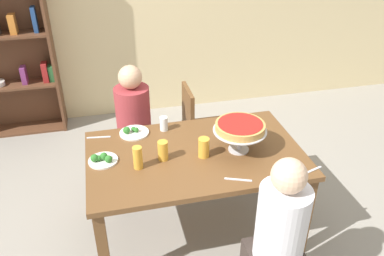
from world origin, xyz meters
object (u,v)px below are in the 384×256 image
object	(u,v)px
deep_dish_pizza_stand	(240,128)
cutlery_fork_near	(99,137)
salad_plate_far_diner	(102,159)
cutlery_fork_far	(311,171)
beer_glass_amber_tall	(204,148)
chair_far_right	(200,126)
cutlery_knife_near	(238,180)
salad_plate_spare	(133,132)
beer_glass_amber_short	(138,158)
beer_glass_amber_spare	(163,151)
diner_near_right	(278,249)
salad_plate_near_diner	(246,120)
dining_table	(195,163)
diner_far_left	(135,135)
water_glass_clear_near	(164,124)

from	to	relation	value
deep_dish_pizza_stand	cutlery_fork_near	xyz separation A→B (m)	(-0.99, 0.41, -0.18)
salad_plate_far_diner	cutlery_fork_far	size ratio (longest dim) A/B	1.14
deep_dish_pizza_stand	beer_glass_amber_tall	world-z (taller)	deep_dish_pizza_stand
chair_far_right	cutlery_fork_near	xyz separation A→B (m)	(-0.91, -0.42, 0.26)
chair_far_right	cutlery_knife_near	xyz separation A→B (m)	(-0.04, -1.16, 0.26)
salad_plate_spare	beer_glass_amber_short	world-z (taller)	beer_glass_amber_short
beer_glass_amber_spare	cutlery_knife_near	distance (m)	0.56
beer_glass_amber_spare	deep_dish_pizza_stand	bearing A→B (deg)	-1.38
beer_glass_amber_tall	beer_glass_amber_spare	xyz separation A→B (m)	(-0.29, 0.03, -0.00)
diner_near_right	beer_glass_amber_short	size ratio (longest dim) A/B	6.98
salad_plate_near_diner	cutlery_knife_near	size ratio (longest dim) A/B	1.31
salad_plate_near_diner	beer_glass_amber_spare	world-z (taller)	beer_glass_amber_spare
dining_table	diner_far_left	world-z (taller)	diner_far_left
dining_table	beer_glass_amber_short	distance (m)	0.46
salad_plate_far_diner	cutlery_knife_near	xyz separation A→B (m)	(0.85, -0.41, -0.02)
diner_near_right	salad_plate_spare	bearing A→B (deg)	32.79
salad_plate_far_diner	beer_glass_amber_tall	size ratio (longest dim) A/B	1.42
deep_dish_pizza_stand	cutlery_fork_far	xyz separation A→B (m)	(0.39, -0.36, -0.18)
dining_table	chair_far_right	world-z (taller)	chair_far_right
salad_plate_spare	cutlery_fork_far	world-z (taller)	salad_plate_spare
salad_plate_near_diner	beer_glass_amber_short	bearing A→B (deg)	-155.64
diner_near_right	beer_glass_amber_spare	size ratio (longest dim) A/B	8.01
dining_table	salad_plate_spare	bearing A→B (deg)	137.98
beer_glass_amber_tall	water_glass_clear_near	world-z (taller)	beer_glass_amber_tall
salad_plate_far_diner	water_glass_clear_near	xyz separation A→B (m)	(0.49, 0.33, 0.03)
salad_plate_spare	beer_glass_amber_tall	size ratio (longest dim) A/B	1.57
beer_glass_amber_tall	cutlery_fork_near	size ratio (longest dim) A/B	0.81
diner_near_right	beer_glass_amber_spare	bearing A→B (deg)	37.03
salad_plate_near_diner	beer_glass_amber_short	world-z (taller)	beer_glass_amber_short
cutlery_fork_near	cutlery_fork_far	size ratio (longest dim) A/B	1.00
diner_far_left	salad_plate_near_diner	distance (m)	1.01
deep_dish_pizza_stand	beer_glass_amber_short	world-z (taller)	deep_dish_pizza_stand
cutlery_fork_near	beer_glass_amber_spare	bearing A→B (deg)	145.12
salad_plate_near_diner	cutlery_fork_far	bearing A→B (deg)	-74.81
diner_far_left	beer_glass_amber_spare	size ratio (longest dim) A/B	8.01
dining_table	diner_far_left	xyz separation A→B (m)	(-0.37, 0.76, -0.16)
deep_dish_pizza_stand	cutlery_fork_near	size ratio (longest dim) A/B	2.13
cutlery_fork_near	diner_far_left	bearing A→B (deg)	-120.74
dining_table	water_glass_clear_near	xyz separation A→B (m)	(-0.16, 0.37, 0.15)
water_glass_clear_near	dining_table	bearing A→B (deg)	-66.14
beer_glass_amber_tall	cutlery_knife_near	bearing A→B (deg)	-64.84
cutlery_fork_far	cutlery_fork_near	bearing A→B (deg)	132.82
water_glass_clear_near	deep_dish_pizza_stand	bearing A→B (deg)	-40.36
diner_far_left	salad_plate_spare	world-z (taller)	diner_far_left
dining_table	diner_far_left	distance (m)	0.86
deep_dish_pizza_stand	cutlery_knife_near	world-z (taller)	deep_dish_pizza_stand
salad_plate_near_diner	salad_plate_spare	world-z (taller)	salad_plate_near_diner
diner_near_right	beer_glass_amber_spare	xyz separation A→B (m)	(-0.56, 0.75, 0.32)
beer_glass_amber_short	cutlery_fork_near	world-z (taller)	beer_glass_amber_short
water_glass_clear_near	cutlery_fork_far	bearing A→B (deg)	-41.20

